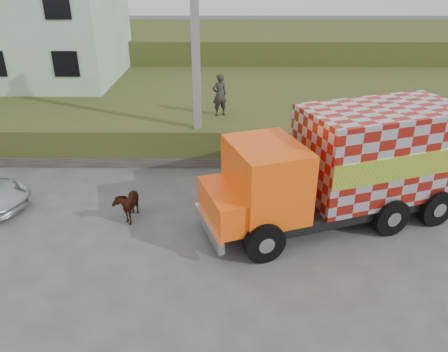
{
  "coord_description": "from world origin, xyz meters",
  "views": [
    {
      "loc": [
        0.18,
        -11.88,
        7.42
      ],
      "look_at": [
        0.08,
        0.61,
        1.3
      ],
      "focal_mm": 35.0,
      "sensor_mm": 36.0,
      "label": 1
    }
  ],
  "objects_px": {
    "cargo_truck": "(348,166)",
    "utility_pole": "(196,62)",
    "cow": "(127,203)",
    "pedestrian": "(220,95)"
  },
  "relations": [
    {
      "from": "utility_pole",
      "to": "cargo_truck",
      "type": "relative_size",
      "value": 0.95
    },
    {
      "from": "utility_pole",
      "to": "cow",
      "type": "relative_size",
      "value": 6.23
    },
    {
      "from": "cargo_truck",
      "to": "pedestrian",
      "type": "xyz_separation_m",
      "value": [
        -4.01,
        5.97,
        0.55
      ]
    },
    {
      "from": "utility_pole",
      "to": "cargo_truck",
      "type": "distance_m",
      "value": 6.91
    },
    {
      "from": "cargo_truck",
      "to": "utility_pole",
      "type": "bearing_deg",
      "value": 118.6
    },
    {
      "from": "cow",
      "to": "pedestrian",
      "type": "xyz_separation_m",
      "value": [
        2.84,
        6.01,
        1.85
      ]
    },
    {
      "from": "cargo_truck",
      "to": "pedestrian",
      "type": "height_order",
      "value": "cargo_truck"
    },
    {
      "from": "utility_pole",
      "to": "pedestrian",
      "type": "bearing_deg",
      "value": 61.92
    },
    {
      "from": "pedestrian",
      "to": "cargo_truck",
      "type": "bearing_deg",
      "value": 99.21
    },
    {
      "from": "utility_pole",
      "to": "cow",
      "type": "bearing_deg",
      "value": -114.3
    }
  ]
}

